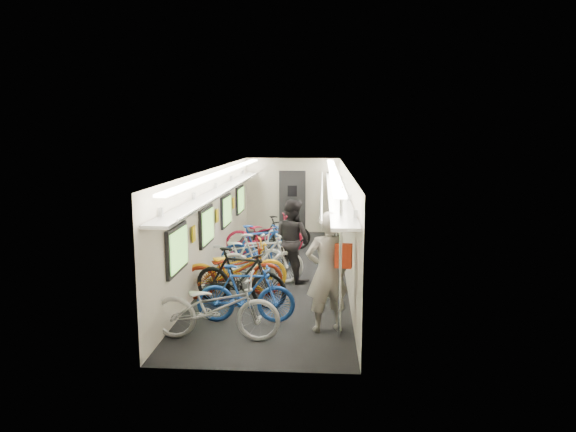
# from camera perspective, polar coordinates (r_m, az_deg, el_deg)

# --- Properties ---
(train_car_shell) EXTENTS (10.00, 10.00, 10.00)m
(train_car_shell) POSITION_cam_1_polar(r_m,az_deg,el_deg) (12.32, -2.35, 2.09)
(train_car_shell) COLOR black
(train_car_shell) RESTS_ON ground
(bicycle_0) EXTENTS (2.01, 0.74, 1.05)m
(bicycle_0) POSITION_cam_1_polar(r_m,az_deg,el_deg) (8.10, -7.98, -9.98)
(bicycle_0) COLOR #A1A0A5
(bicycle_0) RESTS_ON ground
(bicycle_1) EXTENTS (1.68, 0.53, 1.00)m
(bicycle_1) POSITION_cam_1_polar(r_m,az_deg,el_deg) (8.75, -4.73, -8.60)
(bicycle_1) COLOR navy
(bicycle_1) RESTS_ON ground
(bicycle_2) EXTENTS (2.07, 1.14, 1.03)m
(bicycle_2) POSITION_cam_1_polar(r_m,az_deg,el_deg) (10.07, -6.17, -6.18)
(bicycle_2) COLOR maroon
(bicycle_2) RESTS_ON ground
(bicycle_3) EXTENTS (1.89, 0.99, 1.09)m
(bicycle_3) POSITION_cam_1_polar(r_m,az_deg,el_deg) (9.55, -5.33, -6.80)
(bicycle_3) COLOR black
(bicycle_3) RESTS_ON ground
(bicycle_4) EXTENTS (2.21, 1.34, 1.09)m
(bicycle_4) POSITION_cam_1_polar(r_m,az_deg,el_deg) (10.15, -5.94, -5.87)
(bicycle_4) COLOR orange
(bicycle_4) RESTS_ON ground
(bicycle_5) EXTENTS (1.92, 0.92, 1.11)m
(bicycle_5) POSITION_cam_1_polar(r_m,az_deg,el_deg) (10.84, -3.09, -4.82)
(bicycle_5) COLOR #B9B9BB
(bicycle_5) RESTS_ON ground
(bicycle_6) EXTENTS (2.08, 1.13, 1.04)m
(bicycle_6) POSITION_cam_1_polar(r_m,az_deg,el_deg) (11.56, -4.79, -4.13)
(bicycle_6) COLOR silver
(bicycle_6) RESTS_ON ground
(bicycle_7) EXTENTS (1.90, 1.19, 1.10)m
(bicycle_7) POSITION_cam_1_polar(r_m,az_deg,el_deg) (11.93, -3.15, -3.54)
(bicycle_7) COLOR navy
(bicycle_7) RESTS_ON ground
(bicycle_8) EXTENTS (2.17, 1.21, 1.08)m
(bicycle_8) POSITION_cam_1_polar(r_m,az_deg,el_deg) (13.47, -2.63, -2.13)
(bicycle_8) COLOR maroon
(bicycle_8) RESTS_ON ground
(bicycle_9) EXTENTS (1.69, 0.97, 0.98)m
(bicycle_9) POSITION_cam_1_polar(r_m,az_deg,el_deg) (14.00, -0.66, -1.90)
(bicycle_9) COLOR black
(bicycle_9) RESTS_ON ground
(passenger_near) EXTENTS (0.83, 0.67, 1.96)m
(passenger_near) POSITION_cam_1_polar(r_m,az_deg,el_deg) (8.26, 4.36, -6.22)
(passenger_near) COLOR gray
(passenger_near) RESTS_ON ground
(passenger_mid) EXTENTS (1.10, 1.07, 1.78)m
(passenger_mid) POSITION_cam_1_polar(r_m,az_deg,el_deg) (11.08, 0.48, -2.71)
(passenger_mid) COLOR black
(passenger_mid) RESTS_ON ground
(backpack) EXTENTS (0.28, 0.18, 0.38)m
(backpack) POSITION_cam_1_polar(r_m,az_deg,el_deg) (8.07, 6.19, -4.42)
(backpack) COLOR red
(backpack) RESTS_ON passenger_near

